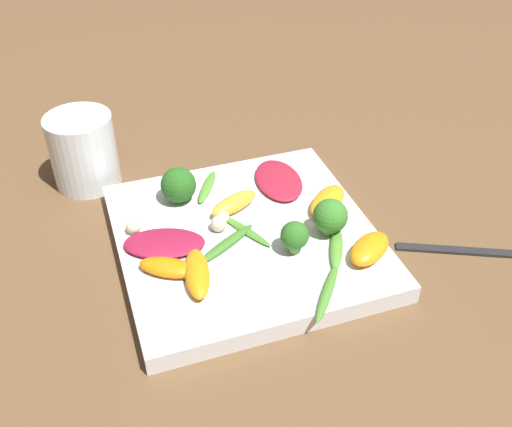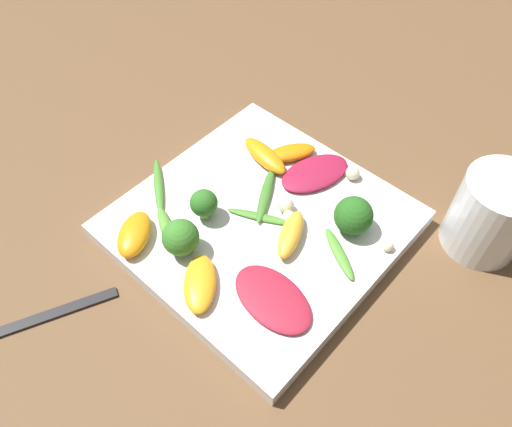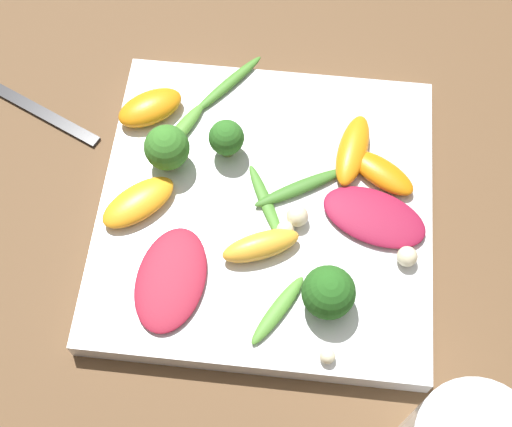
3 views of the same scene
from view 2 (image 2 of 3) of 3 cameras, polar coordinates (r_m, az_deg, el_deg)
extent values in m
plane|color=brown|center=(0.57, 0.51, -1.89)|extent=(2.40, 2.40, 0.00)
cube|color=white|center=(0.56, 0.52, -1.23)|extent=(0.28, 0.28, 0.02)
cylinder|color=white|center=(0.58, 25.36, -0.10)|extent=(0.08, 0.08, 0.09)
cube|color=#262628|center=(0.55, -24.82, -11.24)|extent=(0.17, 0.09, 0.01)
ellipsoid|color=maroon|center=(0.59, 6.75, 4.62)|extent=(0.10, 0.07, 0.01)
ellipsoid|color=maroon|center=(0.49, 1.93, -9.70)|extent=(0.06, 0.10, 0.01)
ellipsoid|color=#FCAD33|center=(0.53, 3.80, -2.57)|extent=(0.07, 0.05, 0.02)
ellipsoid|color=orange|center=(0.54, -13.74, -2.31)|extent=(0.07, 0.06, 0.02)
ellipsoid|color=orange|center=(0.50, -6.44, -7.93)|extent=(0.07, 0.07, 0.02)
ellipsoid|color=orange|center=(0.61, 3.98, 6.94)|extent=(0.07, 0.06, 0.01)
ellipsoid|color=orange|center=(0.60, 1.01, 6.63)|extent=(0.04, 0.08, 0.02)
cylinder|color=#84AD5B|center=(0.55, 10.81, -1.32)|extent=(0.01, 0.01, 0.01)
sphere|color=#26601E|center=(0.53, 11.08, -0.23)|extent=(0.04, 0.04, 0.04)
cylinder|color=#7A9E51|center=(0.55, -5.86, 0.19)|extent=(0.01, 0.01, 0.01)
sphere|color=#2D6B23|center=(0.54, -5.99, 1.21)|extent=(0.03, 0.03, 0.03)
cylinder|color=#7A9E51|center=(0.53, -8.39, -3.81)|extent=(0.01, 0.01, 0.01)
sphere|color=#387A28|center=(0.51, -8.61, -2.71)|extent=(0.04, 0.04, 0.04)
ellipsoid|color=#518E33|center=(0.53, 9.48, -4.51)|extent=(0.04, 0.06, 0.01)
ellipsoid|color=#47842D|center=(0.59, -11.07, 3.09)|extent=(0.06, 0.07, 0.01)
ellipsoid|color=#518E33|center=(0.54, -10.09, -1.93)|extent=(0.04, 0.07, 0.01)
ellipsoid|color=#47842D|center=(0.55, 0.94, -0.24)|extent=(0.04, 0.07, 0.00)
ellipsoid|color=#3D7528|center=(0.57, 1.12, 2.22)|extent=(0.08, 0.05, 0.01)
sphere|color=beige|center=(0.54, 14.84, -3.58)|extent=(0.01, 0.01, 0.01)
sphere|color=beige|center=(0.55, 3.43, 0.96)|extent=(0.02, 0.02, 0.02)
sphere|color=beige|center=(0.54, 3.79, -0.38)|extent=(0.01, 0.01, 0.01)
sphere|color=beige|center=(0.59, 10.98, 4.57)|extent=(0.02, 0.02, 0.02)
camera|label=1|loc=(0.82, -27.23, 47.76)|focal=42.00mm
camera|label=3|loc=(0.29, 82.58, 40.42)|focal=50.00mm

